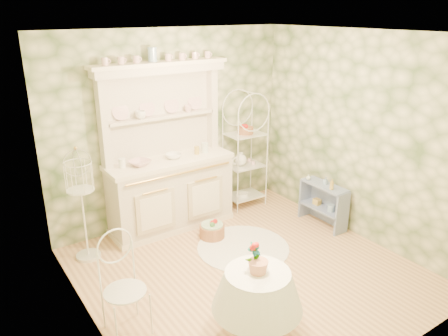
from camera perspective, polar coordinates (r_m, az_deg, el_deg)
floor at (r=5.32m, az=3.11°, el=-13.28°), size 3.60×3.60×0.00m
ceiling at (r=4.45m, az=3.79°, el=17.17°), size 3.60×3.60×0.00m
wall_left at (r=3.96m, az=-17.84°, el=-4.39°), size 3.60×3.60×0.00m
wall_right at (r=5.94m, az=17.39°, el=3.80°), size 3.60×3.60×0.00m
wall_back at (r=6.17m, az=-6.82°, el=5.19°), size 3.60×3.60×0.00m
wall_front at (r=3.58m, az=21.34°, el=-7.51°), size 3.60×3.60×0.00m
kitchen_dresser at (r=5.90m, az=-7.19°, el=2.40°), size 1.87×0.61×2.29m
bakers_rack at (r=6.66m, az=2.76°, el=2.08°), size 0.55×0.40×1.73m
side_shelf at (r=6.38m, az=12.80°, el=-4.92°), size 0.33×0.68×0.56m
round_table at (r=4.20m, az=4.32°, el=-17.17°), size 0.72×0.72×0.77m
cafe_chair at (r=4.32m, az=-12.79°, el=-15.54°), size 0.43×0.43×0.88m
birdcage_stand at (r=5.51m, az=-18.00°, el=-4.71°), size 0.37×0.37×1.41m
floor_basket at (r=5.95m, az=-1.57°, el=-8.00°), size 0.46×0.46×0.25m
lace_rug at (r=5.77m, az=2.51°, el=-10.32°), size 1.22×1.22×0.01m
bowl_floral at (r=5.77m, az=-10.94°, el=0.42°), size 0.35×0.35×0.07m
bowl_white at (r=5.96m, az=-6.62°, el=1.32°), size 0.22×0.22×0.07m
cup_left at (r=5.78m, az=-10.82°, el=6.61°), size 0.16×0.16×0.11m
cup_right at (r=6.08m, az=-4.70°, el=7.56°), size 0.12×0.12×0.10m
potted_geranium at (r=3.95m, az=3.96°, el=-11.62°), size 0.16×0.12×0.28m
bottle_amber at (r=6.08m, az=13.90°, el=-2.17°), size 0.07×0.07×0.15m
bottle_blue at (r=6.25m, az=13.10°, el=-1.77°), size 0.06×0.06×0.11m
bottle_glass at (r=6.36m, az=10.95°, el=-1.27°), size 0.07×0.07×0.08m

